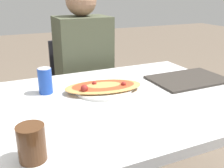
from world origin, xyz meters
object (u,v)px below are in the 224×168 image
at_px(chair_far_seated, 80,89).
at_px(drink_glass, 32,143).
at_px(dining_table, 117,111).
at_px(soda_can, 45,81).
at_px(pizza_main, 103,87).
at_px(person_seated, 84,62).

xyz_separation_m(chair_far_seated, drink_glass, (-0.49, -1.10, 0.29)).
height_order(dining_table, soda_can, soda_can).
distance_m(dining_table, pizza_main, 0.14).
distance_m(person_seated, drink_glass, 1.11).
xyz_separation_m(person_seated, drink_glass, (-0.49, -0.99, 0.05)).
relative_size(chair_far_seated, soda_can, 6.80).
relative_size(soda_can, drink_glass, 1.14).
xyz_separation_m(chair_far_seated, soda_can, (-0.35, -0.58, 0.30)).
bearing_deg(dining_table, soda_can, 144.69).
relative_size(person_seated, soda_can, 9.88).
distance_m(dining_table, chair_far_seated, 0.80).
height_order(chair_far_seated, drink_glass, chair_far_seated).
distance_m(person_seated, soda_can, 0.59).
distance_m(chair_far_seated, drink_glass, 1.24).
relative_size(dining_table, pizza_main, 3.00).
bearing_deg(chair_far_seated, drink_glass, 65.84).
height_order(person_seated, soda_can, person_seated).
relative_size(chair_far_seated, pizza_main, 2.08).
relative_size(dining_table, chair_far_seated, 1.44).
xyz_separation_m(chair_far_seated, person_seated, (-0.00, -0.11, 0.23)).
bearing_deg(dining_table, pizza_main, 101.78).
bearing_deg(pizza_main, chair_far_seated, 82.22).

